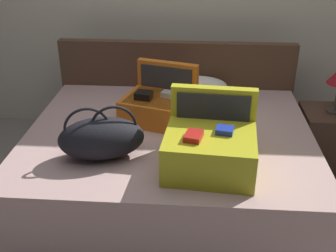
{
  "coord_description": "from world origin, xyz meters",
  "views": [
    {
      "loc": [
        0.17,
        -2.03,
        1.83
      ],
      "look_at": [
        0.0,
        0.28,
        0.65
      ],
      "focal_mm": 44.52,
      "sensor_mm": 36.0,
      "label": 1
    }
  ],
  "objects_px": {
    "hard_case_medium": "(159,103)",
    "pillow_near_headboard": "(197,86)",
    "bed": "(169,166)",
    "hard_case_large": "(210,146)",
    "duffel_bag": "(101,138)",
    "nightstand": "(328,140)"
  },
  "relations": [
    {
      "from": "bed",
      "to": "duffel_bag",
      "type": "relative_size",
      "value": 3.44
    },
    {
      "from": "hard_case_large",
      "to": "duffel_bag",
      "type": "xyz_separation_m",
      "value": [
        -0.62,
        0.07,
        -0.01
      ]
    },
    {
      "from": "hard_case_large",
      "to": "nightstand",
      "type": "height_order",
      "value": "hard_case_large"
    },
    {
      "from": "hard_case_medium",
      "to": "nightstand",
      "type": "xyz_separation_m",
      "value": [
        1.31,
        0.33,
        -0.42
      ]
    },
    {
      "from": "hard_case_medium",
      "to": "nightstand",
      "type": "height_order",
      "value": "hard_case_medium"
    },
    {
      "from": "bed",
      "to": "pillow_near_headboard",
      "type": "height_order",
      "value": "pillow_near_headboard"
    },
    {
      "from": "hard_case_medium",
      "to": "duffel_bag",
      "type": "height_order",
      "value": "hard_case_medium"
    },
    {
      "from": "hard_case_medium",
      "to": "pillow_near_headboard",
      "type": "xyz_separation_m",
      "value": [
        0.26,
        0.43,
        -0.04
      ]
    },
    {
      "from": "hard_case_medium",
      "to": "hard_case_large",
      "type": "bearing_deg",
      "value": -44.66
    },
    {
      "from": "pillow_near_headboard",
      "to": "nightstand",
      "type": "xyz_separation_m",
      "value": [
        1.05,
        -0.1,
        -0.38
      ]
    },
    {
      "from": "bed",
      "to": "pillow_near_headboard",
      "type": "relative_size",
      "value": 3.96
    },
    {
      "from": "duffel_bag",
      "to": "nightstand",
      "type": "relative_size",
      "value": 1.12
    },
    {
      "from": "bed",
      "to": "pillow_near_headboard",
      "type": "bearing_deg",
      "value": 74.61
    },
    {
      "from": "bed",
      "to": "duffel_bag",
      "type": "distance_m",
      "value": 0.65
    },
    {
      "from": "hard_case_large",
      "to": "nightstand",
      "type": "distance_m",
      "value": 1.42
    },
    {
      "from": "bed",
      "to": "hard_case_medium",
      "type": "distance_m",
      "value": 0.44
    },
    {
      "from": "bed",
      "to": "hard_case_large",
      "type": "distance_m",
      "value": 0.64
    },
    {
      "from": "hard_case_medium",
      "to": "pillow_near_headboard",
      "type": "relative_size",
      "value": 1.15
    },
    {
      "from": "hard_case_medium",
      "to": "pillow_near_headboard",
      "type": "distance_m",
      "value": 0.5
    },
    {
      "from": "duffel_bag",
      "to": "nightstand",
      "type": "bearing_deg",
      "value": 28.91
    },
    {
      "from": "nightstand",
      "to": "duffel_bag",
      "type": "bearing_deg",
      "value": -151.09
    },
    {
      "from": "hard_case_large",
      "to": "duffel_bag",
      "type": "bearing_deg",
      "value": 178.6
    }
  ]
}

